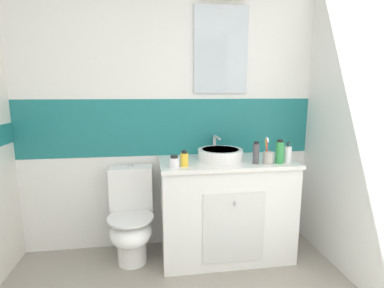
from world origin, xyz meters
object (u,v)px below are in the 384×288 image
object	(u,v)px
deodorant_spray_can	(256,153)
toilet	(131,219)
sink_basin	(220,154)
hair_gel_jar	(174,162)
soap_dispenser	(287,154)
shampoo_bottle_tall	(280,152)
toothbrush_cup	(268,157)
lotion_bottle_short	(184,159)

from	to	relation	value
deodorant_spray_can	toilet	bearing A→B (deg)	169.87
sink_basin	hair_gel_jar	bearing A→B (deg)	-154.67
sink_basin	toilet	distance (m)	0.92
soap_dispenser	deodorant_spray_can	bearing A→B (deg)	-177.11
sink_basin	shampoo_bottle_tall	bearing A→B (deg)	-23.96
deodorant_spray_can	toothbrush_cup	bearing A→B (deg)	-8.53
hair_gel_jar	shampoo_bottle_tall	xyz separation A→B (m)	(0.84, -0.00, 0.05)
lotion_bottle_short	hair_gel_jar	size ratio (longest dim) A/B	1.34
soap_dispenser	shampoo_bottle_tall	size ratio (longest dim) A/B	0.88
lotion_bottle_short	shampoo_bottle_tall	xyz separation A→B (m)	(0.76, -0.02, 0.03)
toilet	soap_dispenser	xyz separation A→B (m)	(1.27, -0.16, 0.55)
toilet	lotion_bottle_short	bearing A→B (deg)	-22.40
sink_basin	shampoo_bottle_tall	xyz separation A→B (m)	(0.44, -0.19, 0.04)
hair_gel_jar	sink_basin	bearing A→B (deg)	25.33
soap_dispenser	hair_gel_jar	distance (m)	0.92
deodorant_spray_can	soap_dispenser	bearing A→B (deg)	2.89
lotion_bottle_short	deodorant_spray_can	size ratio (longest dim) A/B	0.68
toilet	deodorant_spray_can	distance (m)	1.16
sink_basin	toilet	xyz separation A→B (m)	(-0.75, 0.00, -0.53)
lotion_bottle_short	shampoo_bottle_tall	bearing A→B (deg)	-1.29
sink_basin	lotion_bottle_short	distance (m)	0.37
toilet	soap_dispenser	bearing A→B (deg)	-7.38
sink_basin	toothbrush_cup	world-z (taller)	toothbrush_cup
toothbrush_cup	deodorant_spray_can	xyz separation A→B (m)	(-0.09, 0.01, 0.03)
soap_dispenser	hair_gel_jar	world-z (taller)	soap_dispenser
lotion_bottle_short	deodorant_spray_can	xyz separation A→B (m)	(0.57, -0.00, 0.03)
sink_basin	deodorant_spray_can	size ratio (longest dim) A/B	2.36
toilet	toothbrush_cup	xyz separation A→B (m)	(1.09, -0.19, 0.54)
sink_basin	soap_dispenser	distance (m)	0.54
sink_basin	soap_dispenser	size ratio (longest dim) A/B	2.50
deodorant_spray_can	shampoo_bottle_tall	distance (m)	0.19
toothbrush_cup	shampoo_bottle_tall	distance (m)	0.10
shampoo_bottle_tall	soap_dispenser	bearing A→B (deg)	19.88
soap_dispenser	toothbrush_cup	bearing A→B (deg)	-171.02
toothbrush_cup	toilet	bearing A→B (deg)	170.01
toilet	hair_gel_jar	world-z (taller)	hair_gel_jar
soap_dispenser	deodorant_spray_can	xyz separation A→B (m)	(-0.27, -0.01, 0.02)
shampoo_bottle_tall	hair_gel_jar	bearing A→B (deg)	179.86
toilet	toothbrush_cup	bearing A→B (deg)	-9.99
deodorant_spray_can	hair_gel_jar	xyz separation A→B (m)	(-0.65, -0.01, -0.04)
toilet	deodorant_spray_can	xyz separation A→B (m)	(1.00, -0.18, 0.57)
sink_basin	shampoo_bottle_tall	size ratio (longest dim) A/B	2.20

